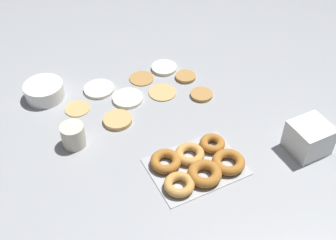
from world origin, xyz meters
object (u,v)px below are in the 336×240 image
pancake_5 (142,78)px  pancake_8 (164,68)px  pancake_1 (162,92)px  pancake_7 (128,98)px  pancake_2 (99,89)px  pancake_4 (118,120)px  paper_cup (74,136)px  pancake_3 (186,77)px  pancake_6 (77,108)px  pancake_0 (201,95)px  batter_bowl (44,91)px  donut_tray (197,164)px  container_stack (309,138)px

pancake_5 → pancake_8: 0.11m
pancake_1 → pancake_7: 0.14m
pancake_2 → pancake_4: size_ratio=1.14×
pancake_1 → pancake_2: 0.25m
paper_cup → pancake_3: bearing=17.1°
pancake_8 → paper_cup: bearing=-151.4°
pancake_6 → pancake_8: size_ratio=0.89×
pancake_7 → pancake_8: pancake_8 is taller
pancake_0 → pancake_5: bearing=128.4°
paper_cup → pancake_6: bearing=69.8°
pancake_6 → pancake_0: bearing=-17.6°
pancake_5 → batter_bowl: 0.38m
pancake_3 → pancake_7: size_ratio=0.70×
pancake_5 → batter_bowl: batter_bowl is taller
pancake_3 → pancake_6: pancake_3 is taller
pancake_4 → pancake_7: size_ratio=0.89×
pancake_6 → pancake_1: bearing=-10.1°
pancake_4 → donut_tray: 0.35m
pancake_3 → paper_cup: bearing=-162.9°
pancake_0 → pancake_3: 0.13m
pancake_1 → pancake_4: pancake_4 is taller
pancake_2 → pancake_8: pancake_8 is taller
pancake_1 → pancake_5: (-0.03, 0.12, -0.00)m
pancake_8 → paper_cup: 0.53m
pancake_5 → pancake_6: bearing=-168.3°
pancake_5 → pancake_3: bearing=-25.1°
batter_bowl → paper_cup: 0.30m
pancake_4 → pancake_6: 0.17m
pancake_4 → donut_tray: bearing=-65.7°
pancake_7 → batter_bowl: batter_bowl is taller
paper_cup → batter_bowl: bearing=94.3°
container_stack → pancake_0: bearing=112.9°
pancake_6 → paper_cup: paper_cup is taller
pancake_0 → pancake_1: 0.15m
pancake_3 → pancake_8: same height
pancake_0 → pancake_1: size_ratio=0.79×
pancake_2 → pancake_5: 0.18m
pancake_8 → pancake_3: bearing=-62.1°
pancake_2 → pancake_3: bearing=-13.9°
donut_tray → container_stack: container_stack is taller
pancake_1 → pancake_5: same height
batter_bowl → paper_cup: (0.02, -0.30, 0.01)m
pancake_7 → paper_cup: bearing=-151.1°
donut_tray → pancake_8: bearing=74.5°
pancake_6 → pancake_7: (0.19, -0.03, 0.00)m
pancake_2 → container_stack: container_stack is taller
pancake_6 → pancake_5: bearing=11.7°
pancake_8 → pancake_0: bearing=-77.4°
pancake_7 → pancake_2: bearing=127.1°
pancake_8 → donut_tray: 0.55m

